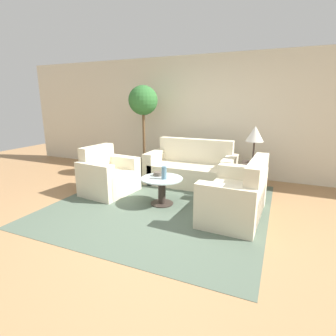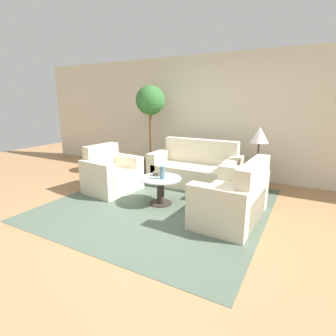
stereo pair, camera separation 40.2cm
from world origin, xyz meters
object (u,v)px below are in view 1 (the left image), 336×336
at_px(sofa_main, 191,170).
at_px(armchair, 107,177).
at_px(potted_plant, 143,110).
at_px(loveseat, 239,198).
at_px(coffee_table, 162,187).
at_px(bowl, 158,174).
at_px(table_lamp, 255,135).
at_px(vase, 164,173).

bearing_deg(sofa_main, armchair, -138.13).
height_order(armchair, potted_plant, potted_plant).
bearing_deg(armchair, sofa_main, -41.48).
distance_m(loveseat, coffee_table, 1.21).
bearing_deg(bowl, coffee_table, -40.81).
xyz_separation_m(coffee_table, bowl, (-0.11, 0.10, 0.19)).
bearing_deg(coffee_table, table_lamp, 44.60).
distance_m(armchair, bowl, 1.05).
bearing_deg(armchair, bowl, -84.59).
relative_size(sofa_main, bowl, 11.39).
bearing_deg(table_lamp, potted_plant, 174.63).
height_order(sofa_main, armchair, sofa_main).
bearing_deg(vase, coffee_table, 148.21).
relative_size(coffee_table, potted_plant, 0.34).
bearing_deg(vase, loveseat, 2.51).
relative_size(armchair, potted_plant, 0.50).
height_order(armchair, loveseat, loveseat).
bearing_deg(bowl, loveseat, -3.55).
height_order(sofa_main, vase, sofa_main).
bearing_deg(sofa_main, coffee_table, -94.12).
xyz_separation_m(coffee_table, potted_plant, (-1.11, 1.46, 1.15)).
bearing_deg(potted_plant, sofa_main, -10.60).
relative_size(armchair, vase, 4.88).
bearing_deg(loveseat, vase, -85.17).
xyz_separation_m(loveseat, table_lamp, (0.04, 1.22, 0.77)).
height_order(coffee_table, potted_plant, potted_plant).
xyz_separation_m(sofa_main, loveseat, (1.12, -1.22, 0.00)).
relative_size(armchair, table_lamp, 1.48).
relative_size(armchair, coffee_table, 1.47).
relative_size(armchair, loveseat, 0.73).
xyz_separation_m(coffee_table, vase, (0.06, -0.03, 0.26)).
relative_size(potted_plant, bowl, 12.90).
xyz_separation_m(armchair, coffee_table, (1.15, -0.12, -0.00)).
xyz_separation_m(loveseat, potted_plant, (-2.32, 1.44, 1.15)).
distance_m(sofa_main, potted_plant, 1.67).
height_order(sofa_main, coffee_table, sofa_main).
distance_m(armchair, potted_plant, 1.76).
xyz_separation_m(vase, bowl, (-0.17, 0.13, -0.07)).
relative_size(loveseat, vase, 6.67).
height_order(coffee_table, table_lamp, table_lamp).
distance_m(sofa_main, vase, 1.29).
bearing_deg(table_lamp, bowl, -140.27).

